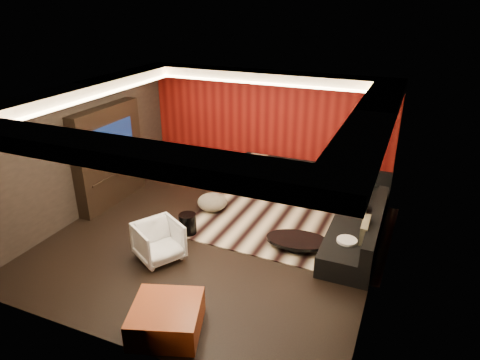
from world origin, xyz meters
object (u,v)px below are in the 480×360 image
at_px(drum_stool, 188,224).
at_px(armchair, 159,241).
at_px(white_side_table, 346,250).
at_px(orange_ottoman, 167,318).
at_px(sectional_sofa, 324,202).
at_px(coffee_table, 297,243).

relative_size(drum_stool, armchair, 0.53).
bearing_deg(white_side_table, orange_ottoman, -126.46).
xyz_separation_m(armchair, sectional_sofa, (2.33, 2.86, -0.09)).
height_order(coffee_table, drum_stool, drum_stool).
bearing_deg(drum_stool, coffee_table, 8.09).
distance_m(white_side_table, sectional_sofa, 1.82).
bearing_deg(coffee_table, white_side_table, -3.27).
bearing_deg(armchair, drum_stool, 28.19).
relative_size(drum_stool, white_side_table, 0.91).
height_order(armchair, sectional_sofa, sectional_sofa).
relative_size(armchair, sectional_sofa, 0.21).
bearing_deg(orange_ottoman, white_side_table, 53.54).
height_order(coffee_table, armchair, armchair).
bearing_deg(sectional_sofa, coffee_table, -94.75).
height_order(drum_stool, sectional_sofa, sectional_sofa).
relative_size(white_side_table, sectional_sofa, 0.12).
bearing_deg(white_side_table, drum_stool, -175.23).
bearing_deg(orange_ottoman, coffee_table, 68.21).
xyz_separation_m(drum_stool, orange_ottoman, (1.05, -2.46, -0.01)).
distance_m(coffee_table, drum_stool, 2.18).
distance_m(armchair, sectional_sofa, 3.69).
bearing_deg(armchair, coffee_table, -29.53).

